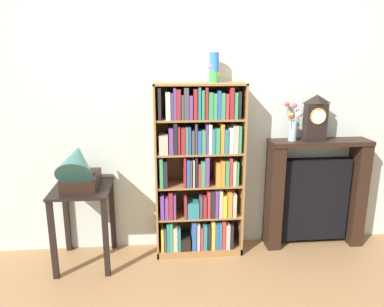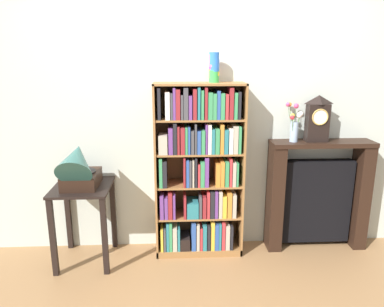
% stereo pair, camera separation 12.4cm
% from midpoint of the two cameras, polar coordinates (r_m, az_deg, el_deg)
% --- Properties ---
extents(ground_plane, '(7.37, 6.40, 0.02)m').
position_cam_midpoint_polar(ground_plane, '(3.50, 0.23, -15.96)').
color(ground_plane, '#997047').
extents(wall_back, '(4.37, 0.08, 2.60)m').
position_cam_midpoint_polar(wall_back, '(3.38, 0.61, 6.62)').
color(wall_back, beige).
rests_on(wall_back, ground).
extents(bookshelf, '(0.78, 0.29, 1.56)m').
position_cam_midpoint_polar(bookshelf, '(3.31, 0.10, -3.14)').
color(bookshelf, olive).
rests_on(bookshelf, ground).
extents(cup_stack, '(0.09, 0.09, 0.25)m').
position_cam_midpoint_polar(cup_stack, '(3.20, 2.25, 13.13)').
color(cup_stack, green).
rests_on(cup_stack, bookshelf).
extents(side_table_left, '(0.48, 0.53, 0.70)m').
position_cam_midpoint_polar(side_table_left, '(3.36, -17.46, -7.93)').
color(side_table_left, black).
rests_on(side_table_left, ground).
extents(gramophone, '(0.29, 0.50, 0.47)m').
position_cam_midpoint_polar(gramophone, '(3.16, -18.26, -2.12)').
color(gramophone, black).
rests_on(gramophone, side_table_left).
extents(fireplace_mantel, '(0.93, 0.24, 1.04)m').
position_cam_midpoint_polar(fireplace_mantel, '(3.71, 17.51, -5.94)').
color(fireplace_mantel, black).
rests_on(fireplace_mantel, ground).
extents(mantel_clock, '(0.19, 0.12, 0.41)m').
position_cam_midpoint_polar(mantel_clock, '(3.48, 17.56, 5.28)').
color(mantel_clock, black).
rests_on(mantel_clock, fireplace_mantel).
extents(flower_vase, '(0.15, 0.16, 0.35)m').
position_cam_midpoint_polar(flower_vase, '(3.42, 14.32, 4.49)').
color(flower_vase, '#99B2D1').
rests_on(flower_vase, fireplace_mantel).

